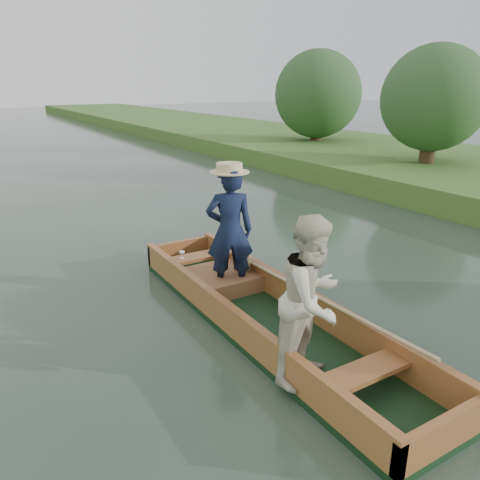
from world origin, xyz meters
TOP-DOWN VIEW (x-y plane):
  - ground at (0.00, 0.00)m, footprint 120.00×120.00m
  - trees_far at (2.69, 6.65)m, footprint 22.04×10.44m
  - punt at (-0.07, -0.10)m, footprint 1.31×5.00m

SIDE VIEW (x-z plane):
  - ground at x=0.00m, z-range 0.00..0.00m
  - punt at x=-0.07m, z-range -0.32..1.52m
  - trees_far at x=2.69m, z-range 0.21..4.57m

